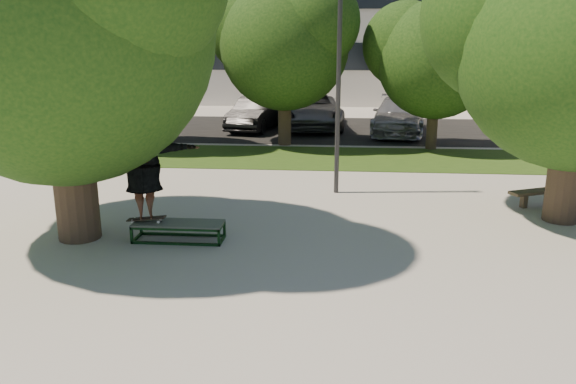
# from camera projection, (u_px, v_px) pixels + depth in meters

# --- Properties ---
(ground) EXTENTS (120.00, 120.00, 0.00)m
(ground) POSITION_uv_depth(u_px,v_px,m) (280.00, 263.00, 10.15)
(ground) COLOR #9B968F
(ground) RESTS_ON ground
(grass_strip) EXTENTS (30.00, 4.00, 0.02)m
(grass_strip) POSITION_uv_depth(u_px,v_px,m) (336.00, 158.00, 19.21)
(grass_strip) COLOR #244212
(grass_strip) RESTS_ON ground
(asphalt_strip) EXTENTS (40.00, 8.00, 0.01)m
(asphalt_strip) POSITION_uv_depth(u_px,v_px,m) (314.00, 129.00, 25.55)
(asphalt_strip) COLOR black
(asphalt_strip) RESTS_ON ground
(tree_left) EXTENTS (6.96, 5.95, 7.12)m
(tree_left) POSITION_uv_depth(u_px,v_px,m) (55.00, 11.00, 10.41)
(tree_left) COLOR #38281E
(tree_left) RESTS_ON ground
(bg_tree_left) EXTENTS (5.28, 4.51, 5.77)m
(bg_tree_left) POSITION_uv_depth(u_px,v_px,m) (130.00, 45.00, 20.37)
(bg_tree_left) COLOR #38281E
(bg_tree_left) RESTS_ON ground
(bg_tree_mid) EXTENTS (5.76, 4.92, 6.24)m
(bg_tree_mid) POSITION_uv_depth(u_px,v_px,m) (283.00, 37.00, 20.82)
(bg_tree_mid) COLOR #38281E
(bg_tree_mid) RESTS_ON ground
(bg_tree_right) EXTENTS (5.04, 4.31, 5.43)m
(bg_tree_right) POSITION_uv_depth(u_px,v_px,m) (435.00, 52.00, 20.02)
(bg_tree_right) COLOR #38281E
(bg_tree_right) RESTS_ON ground
(lamppost) EXTENTS (0.25, 0.15, 6.11)m
(lamppost) POSITION_uv_depth(u_px,v_px,m) (339.00, 71.00, 14.06)
(lamppost) COLOR #2D2D30
(lamppost) RESTS_ON ground
(grind_box) EXTENTS (1.80, 0.60, 0.38)m
(grind_box) POSITION_uv_depth(u_px,v_px,m) (179.00, 231.00, 11.26)
(grind_box) COLOR #113415
(grind_box) RESTS_ON ground
(skater_rig) EXTENTS (2.31, 1.25, 1.89)m
(skater_rig) POSITION_uv_depth(u_px,v_px,m) (143.00, 174.00, 11.01)
(skater_rig) COLOR white
(skater_rig) RESTS_ON grind_box
(bench) EXTENTS (2.56, 1.40, 0.41)m
(bench) POSITION_uv_depth(u_px,v_px,m) (557.00, 191.00, 13.74)
(bench) COLOR #4D422E
(bench) RESTS_ON ground
(car_silver_a) EXTENTS (1.81, 4.03, 1.34)m
(car_silver_a) POSITION_uv_depth(u_px,v_px,m) (136.00, 116.00, 24.78)
(car_silver_a) COLOR #A4A3A8
(car_silver_a) RESTS_ON asphalt_strip
(car_dark) EXTENTS (2.32, 4.63, 1.46)m
(car_dark) POSITION_uv_depth(u_px,v_px,m) (256.00, 113.00, 25.28)
(car_dark) COLOR black
(car_dark) RESTS_ON asphalt_strip
(car_grey) EXTENTS (3.30, 6.14, 1.64)m
(car_grey) POSITION_uv_depth(u_px,v_px,m) (310.00, 110.00, 25.83)
(car_grey) COLOR #5A5A5F
(car_grey) RESTS_ON asphalt_strip
(car_silver_b) EXTENTS (2.86, 5.52, 1.53)m
(car_silver_b) POSITION_uv_depth(u_px,v_px,m) (399.00, 116.00, 24.24)
(car_silver_b) COLOR #9D9DA2
(car_silver_b) RESTS_ON asphalt_strip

